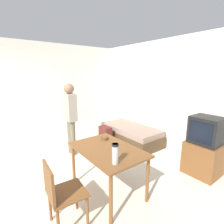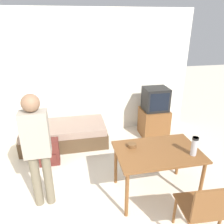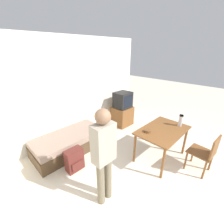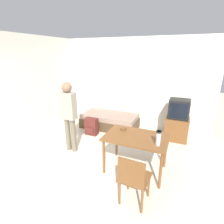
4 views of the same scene
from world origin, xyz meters
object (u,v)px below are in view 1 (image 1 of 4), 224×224
dining_table (107,154)px  wooden_chair (60,192)px  thermos_flask (115,153)px  tv (204,148)px  backpack (105,136)px  daybed (131,134)px  person_standing (70,114)px  mate_bowl (105,138)px

dining_table → wooden_chair: bearing=-76.7°
thermos_flask → wooden_chair: bearing=-109.1°
dining_table → tv: bearing=69.4°
thermos_flask → backpack: 2.49m
daybed → person_standing: (-0.29, -1.62, 0.75)m
mate_bowl → backpack: size_ratio=0.26×
dining_table → wooden_chair: (0.20, -0.85, -0.16)m
tv → dining_table: (-0.66, -1.75, 0.14)m
tv → mate_bowl: tv is taller
wooden_chair → person_standing: 2.12m
dining_table → wooden_chair: 0.89m
dining_table → person_standing: 1.66m
mate_bowl → backpack: mate_bowl is taller
daybed → tv: (1.99, 0.00, 0.30)m
wooden_chair → person_standing: (-1.83, 0.97, 0.47)m
mate_bowl → backpack: 1.65m
thermos_flask → backpack: size_ratio=0.55×
daybed → backpack: bearing=-112.6°
daybed → thermos_flask: size_ratio=6.44×
daybed → person_standing: 1.81m
mate_bowl → thermos_flask: bearing=-25.4°
dining_table → backpack: bearing=146.4°
dining_table → thermos_flask: size_ratio=4.40×
wooden_chair → person_standing: size_ratio=0.52×
wooden_chair → mate_bowl: 1.19m
daybed → mate_bowl: size_ratio=13.56×
person_standing → thermos_flask: bearing=-8.5°
mate_bowl → wooden_chair: bearing=-62.4°
backpack → dining_table: bearing=-33.6°
thermos_flask → daybed: bearing=132.5°
person_standing → wooden_chair: bearing=-28.0°
daybed → mate_bowl: bearing=-57.4°
dining_table → person_standing: (-1.63, 0.12, 0.31)m
person_standing → thermos_flask: (2.06, -0.31, -0.07)m
dining_table → wooden_chair: wooden_chair is taller
backpack → mate_bowl: bearing=-35.0°
person_standing → backpack: size_ratio=3.38×
thermos_flask → mate_bowl: 0.86m
person_standing → backpack: bearing=89.2°
wooden_chair → person_standing: bearing=152.0°
daybed → thermos_flask: (1.77, -1.93, 0.68)m
mate_bowl → person_standing: bearing=-177.6°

